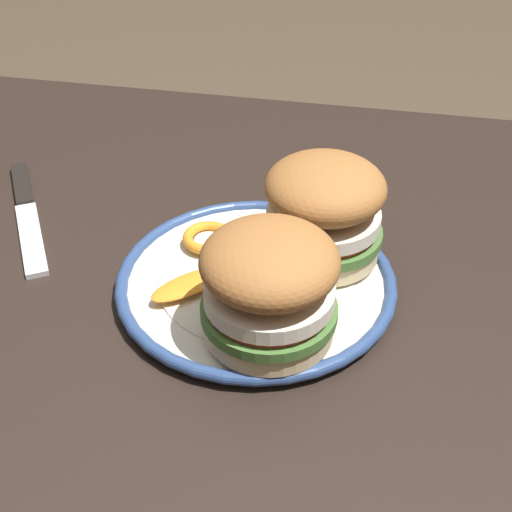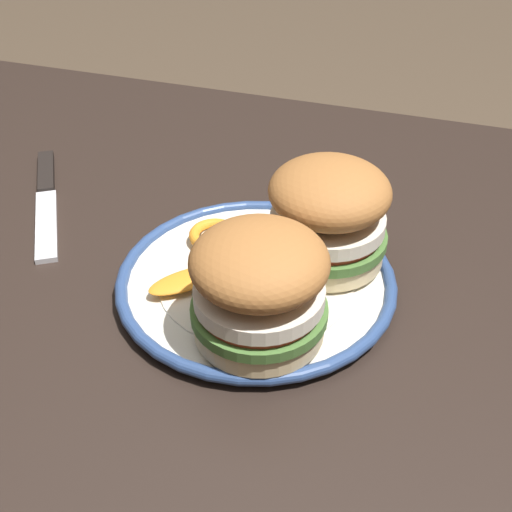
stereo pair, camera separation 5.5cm
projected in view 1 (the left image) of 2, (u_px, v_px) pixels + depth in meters
The scene contains 7 objects.
dining_table at pixel (301, 404), 0.67m from camera, with size 1.26×0.95×0.71m.
dinner_plate at pixel (256, 282), 0.66m from camera, with size 0.26×0.26×0.02m.
sandwich_half_left at pixel (328, 209), 0.65m from camera, with size 0.14×0.14×0.10m.
sandwich_half_right at pixel (269, 284), 0.56m from camera, with size 0.14×0.14×0.10m.
orange_peel_curled at pixel (208, 238), 0.69m from camera, with size 0.07×0.07×0.01m.
orange_peel_strip_long at pixel (189, 284), 0.64m from camera, with size 0.07×0.08×0.01m.
table_knife at pixel (26, 208), 0.77m from camera, with size 0.13×0.20×0.01m.
Camera 1 is at (0.05, -0.45, 1.14)m, focal length 48.90 mm.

